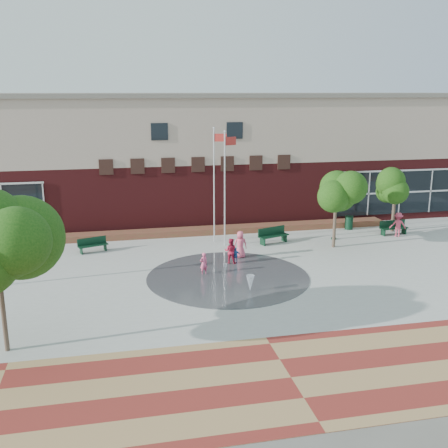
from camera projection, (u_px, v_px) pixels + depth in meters
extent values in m
plane|color=#666056|center=(242.00, 299.00, 24.24)|extent=(120.00, 120.00, 0.00)
cube|color=#A8A8A0|center=(224.00, 271.00, 28.03)|extent=(46.00, 18.00, 0.01)
cube|color=maroon|center=(291.00, 378.00, 17.60)|extent=(46.00, 6.00, 0.01)
cylinder|color=#383A3D|center=(228.00, 277.00, 27.08)|extent=(8.40, 8.40, 0.01)
cube|color=#581619|center=(188.00, 186.00, 40.28)|extent=(44.00, 10.00, 4.50)
cube|color=tan|center=(187.00, 127.00, 39.16)|extent=(44.00, 10.00, 4.50)
cube|color=slate|center=(187.00, 95.00, 38.60)|extent=(44.40, 10.40, 0.30)
cube|color=black|center=(400.00, 192.00, 38.53)|extent=(10.00, 0.12, 3.19)
cube|color=black|center=(159.00, 132.00, 33.90)|extent=(1.10, 0.10, 1.10)
cube|color=black|center=(235.00, 130.00, 34.89)|extent=(1.10, 0.10, 1.10)
cube|color=#A51E30|center=(201.00, 234.00, 35.24)|extent=(26.00, 1.20, 0.40)
cylinder|color=silver|center=(214.00, 187.00, 32.63)|extent=(0.09, 0.09, 7.12)
sphere|color=silver|center=(214.00, 128.00, 31.74)|extent=(0.14, 0.14, 0.14)
cube|color=#AC2924|center=(220.00, 138.00, 31.84)|extent=(0.75, 0.26, 0.48)
cylinder|color=silver|center=(225.00, 190.00, 31.81)|extent=(0.09, 0.09, 6.98)
sphere|color=silver|center=(225.00, 132.00, 30.94)|extent=(0.14, 0.14, 0.14)
cube|color=#AC2924|center=(230.00, 141.00, 31.29)|extent=(0.76, 0.30, 0.49)
cylinder|color=#0E311E|center=(335.00, 218.00, 33.57)|extent=(0.10, 0.10, 2.93)
cylinder|color=#0E311E|center=(333.00, 239.00, 33.92)|extent=(0.31, 0.31, 0.14)
sphere|color=white|center=(336.00, 193.00, 33.17)|extent=(0.34, 0.34, 0.34)
cube|color=#0E311E|center=(93.00, 245.00, 31.15)|extent=(1.81, 1.03, 0.06)
cube|color=#0E311E|center=(92.00, 241.00, 31.28)|extent=(1.66, 0.62, 0.44)
cube|color=#0E311E|center=(274.00, 236.00, 32.94)|extent=(2.10, 1.21, 0.07)
cube|color=#0E311E|center=(271.00, 231.00, 33.08)|extent=(1.93, 0.73, 0.51)
cube|color=#0E311E|center=(394.00, 228.00, 34.91)|extent=(1.93, 0.65, 0.06)
cube|color=#0E311E|center=(392.00, 224.00, 35.07)|extent=(1.90, 0.18, 0.48)
cylinder|color=#0E311E|center=(349.00, 223.00, 36.30)|extent=(0.55, 0.55, 0.91)
cylinder|color=black|center=(349.00, 216.00, 36.18)|extent=(0.58, 0.58, 0.05)
cylinder|color=#433429|center=(2.00, 303.00, 18.96)|extent=(0.18, 0.18, 3.84)
cylinder|color=#433429|center=(335.00, 225.00, 31.90)|extent=(0.20, 0.20, 2.88)
cylinder|color=#433429|center=(393.00, 213.00, 35.55)|extent=(0.22, 0.22, 2.59)
cone|color=white|center=(250.00, 292.00, 25.13)|extent=(0.41, 0.41, 0.80)
cone|color=white|center=(226.00, 271.00, 27.97)|extent=(0.17, 0.17, 0.39)
imported|color=#F15683|center=(204.00, 264.00, 27.37)|extent=(0.51, 0.43, 1.20)
imported|color=#B61B39|center=(231.00, 251.00, 29.07)|extent=(0.87, 0.79, 1.46)
imported|color=#E55470|center=(240.00, 245.00, 30.04)|extent=(0.82, 0.58, 1.59)
imported|color=#2C66B3|center=(236.00, 256.00, 29.12)|extent=(0.59, 0.37, 0.93)
imported|color=#C33D57|center=(398.00, 225.00, 34.43)|extent=(1.19, 0.90, 1.63)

